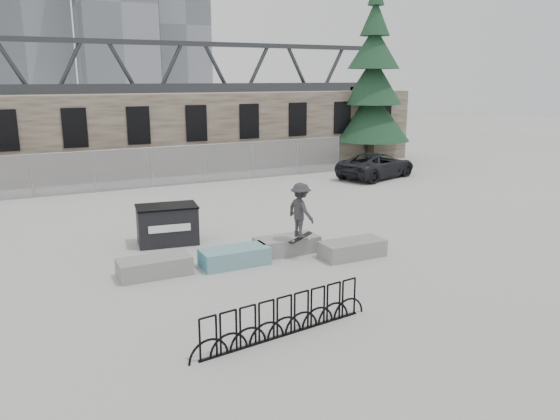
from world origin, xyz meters
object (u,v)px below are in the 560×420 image
object	(u,v)px
planter_center_left	(235,256)
planter_center_right	(287,244)
bike_rack	(284,317)
skateboarder	(301,210)
dumpster	(167,224)
spruce_tree	(373,88)
planter_far_left	(154,266)
planter_offset	(352,248)
suv	(377,165)

from	to	relation	value
planter_center_left	planter_center_right	size ratio (longest dim) A/B	1.00
planter_center_left	planter_center_right	xyz separation A→B (m)	(1.91, 0.35, 0.00)
bike_rack	skateboarder	distance (m)	5.40
planter_center_left	planter_center_right	bearing A→B (deg)	10.50
planter_center_left	skateboarder	distance (m)	2.42
planter_center_left	skateboarder	bearing A→B (deg)	-5.88
dumpster	bike_rack	size ratio (longest dim) A/B	0.48
bike_rack	spruce_tree	distance (m)	25.88
planter_far_left	dumpster	xyz separation A→B (m)	(1.15, 2.83, 0.37)
planter_center_left	planter_far_left	bearing A→B (deg)	175.43
planter_center_left	spruce_tree	world-z (taller)	spruce_tree
planter_offset	planter_center_left	bearing A→B (deg)	165.56
suv	spruce_tree	bearing A→B (deg)	-50.45
bike_rack	suv	distance (m)	19.66
planter_center_right	suv	world-z (taller)	suv
skateboarder	suv	bearing A→B (deg)	-54.88
bike_rack	planter_offset	bearing A→B (deg)	41.54
spruce_tree	suv	size ratio (longest dim) A/B	2.32
dumpster	bike_rack	world-z (taller)	dumpster
planter_center_right	dumpster	world-z (taller)	dumpster
planter_center_left	planter_offset	distance (m)	3.65
planter_offset	suv	distance (m)	14.02
bike_rack	skateboarder	bearing A→B (deg)	57.77
planter_center_left	bike_rack	distance (m)	4.75
planter_offset	bike_rack	world-z (taller)	bike_rack
planter_center_right	spruce_tree	xyz separation A→B (m)	(13.64, 14.61, 4.43)
planter_far_left	spruce_tree	world-z (taller)	spruce_tree
planter_center_right	skateboarder	size ratio (longest dim) A/B	1.09
planter_far_left	planter_center_right	bearing A→B (deg)	2.28
planter_offset	planter_far_left	bearing A→B (deg)	169.41
planter_far_left	bike_rack	xyz separation A→B (m)	(1.59, -4.88, 0.16)
planter_center_right	suv	distance (m)	14.21
planter_offset	dumpster	bearing A→B (deg)	140.22
planter_far_left	planter_center_right	size ratio (longest dim) A/B	1.00
planter_center_left	planter_offset	world-z (taller)	same
planter_center_left	bike_rack	size ratio (longest dim) A/B	0.45
planter_center_right	spruce_tree	world-z (taller)	spruce_tree
planter_offset	suv	bearing A→B (deg)	50.82
spruce_tree	skateboarder	distance (m)	20.55
bike_rack	planter_far_left	bearing A→B (deg)	108.04
planter_far_left	planter_offset	distance (m)	5.96
bike_rack	skateboarder	world-z (taller)	skateboarder
planter_far_left	planter_offset	world-z (taller)	same
skateboarder	planter_far_left	bearing A→B (deg)	75.30
planter_offset	skateboarder	bearing A→B (deg)	154.34
dumpster	spruce_tree	world-z (taller)	spruce_tree
dumpster	skateboarder	size ratio (longest dim) A/B	1.15
planter_center_left	suv	size ratio (longest dim) A/B	0.40
planter_offset	skateboarder	distance (m)	2.01
dumpster	spruce_tree	size ratio (longest dim) A/B	0.18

